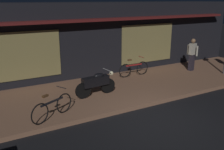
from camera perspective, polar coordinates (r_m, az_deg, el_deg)
ground_plane at (r=8.50m, az=10.42°, el=-9.86°), size 60.00×60.00×0.00m
sidewalk_slab at (r=10.75m, az=0.29°, el=-3.37°), size 18.00×4.00×0.15m
storefront_building at (r=13.30m, az=-6.95°, el=8.10°), size 18.00×3.30×3.60m
motorcycle at (r=9.83m, az=-3.51°, el=-1.81°), size 1.70×0.55×0.97m
bicycle_parked at (r=8.23m, az=-13.19°, el=-7.08°), size 1.50×0.78×0.91m
bicycle_extra at (r=12.39m, az=4.89°, el=1.40°), size 1.66×0.42×0.91m
person_bystander at (r=13.84m, az=17.50°, el=4.52°), size 0.42×0.62×1.67m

